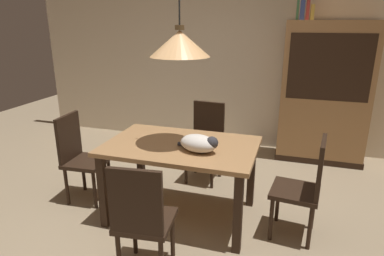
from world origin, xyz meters
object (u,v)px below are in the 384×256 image
(book_green_slim, at_px, (298,9))
(book_blue_wide, at_px, (302,10))
(chair_left_side, at_px, (79,154))
(chair_far_back, at_px, (206,138))
(chair_near_front, at_px, (142,217))
(cat_sleeping, at_px, (199,143))
(pendant_lamp, at_px, (180,43))
(chair_right_side, at_px, (305,185))
(dining_table, at_px, (181,154))
(book_red_tall, at_px, (308,8))
(book_yellow_short, at_px, (312,12))
(hutch_bookcase, at_px, (324,96))

(book_green_slim, xyz_separation_m, book_blue_wide, (0.06, 0.00, -0.01))
(chair_left_side, distance_m, chair_far_back, 1.44)
(chair_near_front, relative_size, cat_sleeping, 2.34)
(cat_sleeping, height_order, pendant_lamp, pendant_lamp)
(chair_near_front, bearing_deg, chair_right_side, 37.84)
(book_green_slim, distance_m, book_blue_wide, 0.06)
(dining_table, bearing_deg, chair_far_back, 89.65)
(dining_table, bearing_deg, book_red_tall, 61.62)
(chair_left_side, bearing_deg, pendant_lamp, 0.24)
(dining_table, height_order, book_yellow_short, book_yellow_short)
(chair_far_back, relative_size, hutch_bookcase, 0.50)
(dining_table, xyz_separation_m, hutch_bookcase, (1.34, 1.89, 0.24))
(pendant_lamp, distance_m, book_red_tall, 2.18)
(chair_left_side, xyz_separation_m, book_yellow_short, (2.21, 1.90, 1.43))
(hutch_bookcase, relative_size, book_green_slim, 7.12)
(cat_sleeping, xyz_separation_m, book_green_slim, (0.69, 2.02, 1.15))
(chair_far_back, height_order, book_green_slim, book_green_slim)
(book_red_tall, relative_size, book_yellow_short, 1.40)
(chair_right_side, relative_size, cat_sleeping, 2.34)
(chair_right_side, distance_m, book_red_tall, 2.41)
(chair_near_front, bearing_deg, chair_far_back, 90.10)
(dining_table, distance_m, book_blue_wide, 2.50)
(pendant_lamp, bearing_deg, dining_table, -93.58)
(cat_sleeping, bearing_deg, chair_near_front, -105.37)
(book_yellow_short, bearing_deg, dining_table, -119.69)
(dining_table, bearing_deg, chair_left_side, -179.76)
(chair_left_side, relative_size, book_yellow_short, 4.65)
(chair_right_side, height_order, book_yellow_short, book_yellow_short)
(chair_left_side, height_order, chair_far_back, same)
(chair_right_side, bearing_deg, book_blue_wide, 95.00)
(book_green_slim, bearing_deg, book_blue_wide, 0.00)
(chair_right_side, bearing_deg, book_yellow_short, 91.40)
(chair_near_front, bearing_deg, book_blue_wide, 71.04)
(cat_sleeping, distance_m, hutch_bookcase, 2.31)
(pendant_lamp, relative_size, book_yellow_short, 6.50)
(chair_far_back, relative_size, book_blue_wide, 3.88)
(book_red_tall, height_order, book_yellow_short, book_red_tall)
(cat_sleeping, distance_m, book_blue_wide, 2.44)
(chair_far_back, distance_m, book_green_slim, 2.00)
(book_green_slim, bearing_deg, hutch_bookcase, -0.20)
(cat_sleeping, xyz_separation_m, hutch_bookcase, (1.12, 2.02, 0.06))
(hutch_bookcase, xyz_separation_m, book_green_slim, (-0.44, 0.00, 1.09))
(chair_left_side, xyz_separation_m, book_red_tall, (2.15, 1.90, 1.48))
(chair_far_back, xyz_separation_m, book_yellow_short, (1.08, 1.02, 1.43))
(pendant_lamp, relative_size, book_red_tall, 4.64)
(hutch_bookcase, bearing_deg, book_blue_wide, 179.77)
(chair_left_side, bearing_deg, chair_far_back, 37.91)
(chair_left_side, distance_m, cat_sleeping, 1.39)
(chair_far_back, bearing_deg, book_green_slim, 48.55)
(book_red_tall, bearing_deg, cat_sleeping, -111.81)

